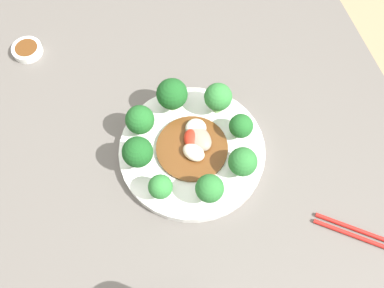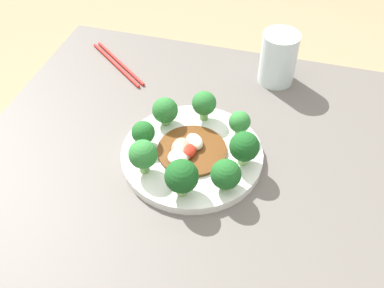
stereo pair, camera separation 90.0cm
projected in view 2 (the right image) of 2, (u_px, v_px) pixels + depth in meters
name	position (u px, v px, depth m)	size (l,w,h in m)	color
table	(201.00, 284.00, 1.07)	(0.85, 0.90, 0.77)	#5B5651
plate	(192.00, 155.00, 0.83)	(0.26, 0.26, 0.02)	white
broccoli_northwest	(240.00, 122.00, 0.84)	(0.04, 0.04, 0.05)	#7AAD5B
broccoli_north	(244.00, 147.00, 0.78)	(0.05, 0.05, 0.07)	#89B76B
broccoli_south	(143.00, 133.00, 0.82)	(0.04, 0.04, 0.05)	#89B76B
broccoli_northeast	(226.00, 174.00, 0.75)	(0.05, 0.05, 0.06)	#89B76B
broccoli_southwest	(165.00, 111.00, 0.86)	(0.05, 0.05, 0.06)	#70A356
broccoli_east	(182.00, 177.00, 0.73)	(0.06, 0.06, 0.07)	#89B76B
broccoli_west	(204.00, 104.00, 0.87)	(0.05, 0.05, 0.06)	#70A356
broccoli_southeast	(143.00, 155.00, 0.77)	(0.05, 0.05, 0.07)	#70A356
stirfry_center	(188.00, 150.00, 0.82)	(0.13, 0.13, 0.02)	#5B3314
drinking_glass	(278.00, 58.00, 0.97)	(0.08, 0.08, 0.12)	silver
chopsticks	(118.00, 64.00, 1.05)	(0.14, 0.17, 0.01)	red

